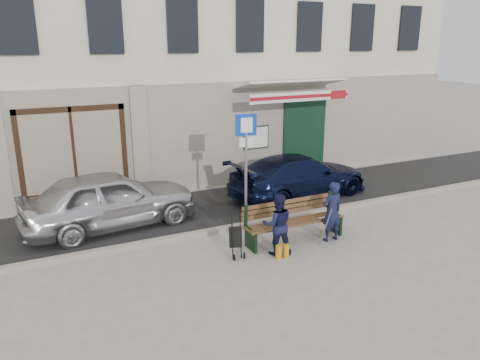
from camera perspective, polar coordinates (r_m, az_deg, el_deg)
ground at (r=10.18m, az=3.16°, el=-8.94°), size 80.00×80.00×0.00m
asphalt_lane at (r=12.76m, az=-3.57°, el=-3.49°), size 60.00×3.20×0.01m
curb at (r=11.37m, az=-0.49°, el=-5.74°), size 60.00×0.18×0.12m
building at (r=17.08m, az=-11.07°, el=18.31°), size 20.00×8.27×10.00m
car_silver at (r=11.73m, az=-15.58°, el=-2.28°), size 4.34×2.17×1.42m
car_navy at (r=13.65m, az=7.22°, el=0.48°), size 4.46×2.19×1.25m
parking_sign at (r=11.10m, az=0.74°, el=3.44°), size 0.51×0.11×2.76m
bench at (r=10.67m, az=6.46°, el=-5.09°), size 2.40×1.17×0.98m
man at (r=10.74m, az=11.14°, el=-3.80°), size 0.52×0.35×1.40m
woman at (r=9.94m, az=4.59°, el=-5.41°), size 0.78×0.69×1.34m
stroller at (r=9.89m, az=-0.52°, el=-7.11°), size 0.33×0.42×0.93m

